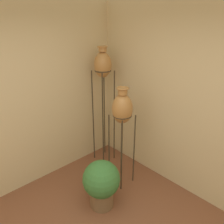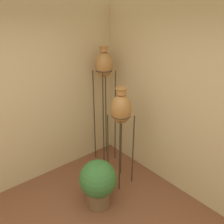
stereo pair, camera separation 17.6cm
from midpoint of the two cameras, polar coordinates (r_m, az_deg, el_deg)
name	(u,v)px [view 2 (the right image)]	position (r m, az deg, el deg)	size (l,w,h in m)	color
wall_right	(216,114)	(2.96, 27.12, -0.49)	(0.06, 7.98, 2.70)	#D1B784
vase_stand_tall	(104,68)	(3.54, -0.65, 11.31)	(0.28, 0.28, 2.03)	#382D1E
vase_stand_medium	(121,110)	(3.06, 4.03, 0.42)	(0.29, 0.29, 1.56)	#382D1E
potted_plant	(98,182)	(3.09, -1.94, -17.83)	(0.51, 0.51, 0.70)	brown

